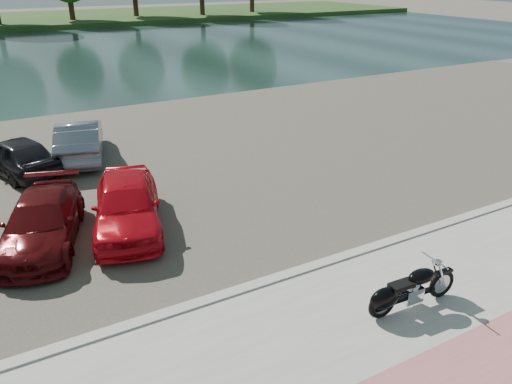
{
  "coord_description": "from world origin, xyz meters",
  "views": [
    {
      "loc": [
        -6.6,
        -6.43,
        6.8
      ],
      "look_at": [
        -0.43,
        4.65,
        1.1
      ],
      "focal_mm": 35.0,
      "sensor_mm": 36.0,
      "label": 1
    }
  ],
  "objects": [
    {
      "name": "motorcycle",
      "position": [
        0.42,
        -0.32,
        0.56
      ],
      "size": [
        2.33,
        0.75,
        1.05
      ],
      "rotation": [
        0.0,
        0.0,
        -0.05
      ],
      "color": "black",
      "rests_on": "promenade"
    },
    {
      "name": "promenade",
      "position": [
        0.0,
        -1.0,
        0.05
      ],
      "size": [
        60.0,
        6.0,
        0.1
      ],
      "primitive_type": "cube",
      "color": "#A19E97",
      "rests_on": "ground"
    },
    {
      "name": "car_3",
      "position": [
        -5.87,
        6.52,
        0.68
      ],
      "size": [
        3.06,
        4.76,
        1.28
      ],
      "primitive_type": "imported",
      "rotation": [
        0.0,
        0.0,
        -0.31
      ],
      "color": "#4C0A0D",
      "rests_on": "parking_lot"
    },
    {
      "name": "car_8",
      "position": [
        -5.91,
        12.27,
        0.73
      ],
      "size": [
        2.88,
        4.37,
        1.38
      ],
      "primitive_type": "imported",
      "rotation": [
        0.0,
        0.0,
        3.48
      ],
      "color": "black",
      "rests_on": "parking_lot"
    },
    {
      "name": "kerb",
      "position": [
        0.0,
        2.0,
        0.07
      ],
      "size": [
        60.0,
        0.3,
        0.14
      ],
      "primitive_type": "cube",
      "color": "#A19E97",
      "rests_on": "ground"
    },
    {
      "name": "ground",
      "position": [
        0.0,
        0.0,
        0.0
      ],
      "size": [
        200.0,
        200.0,
        0.0
      ],
      "primitive_type": "plane",
      "color": "#595447",
      "rests_on": "ground"
    },
    {
      "name": "parking_lot",
      "position": [
        0.0,
        11.0,
        0.02
      ],
      "size": [
        60.0,
        18.0,
        0.04
      ],
      "primitive_type": "cube",
      "color": "#474239",
      "rests_on": "ground"
    },
    {
      "name": "river",
      "position": [
        0.0,
        40.0,
        0.0
      ],
      "size": [
        120.0,
        40.0,
        0.0
      ],
      "primitive_type": "cube",
      "color": "#1A2F2C",
      "rests_on": "ground"
    },
    {
      "name": "far_bank",
      "position": [
        0.0,
        72.0,
        0.3
      ],
      "size": [
        120.0,
        24.0,
        0.6
      ],
      "primitive_type": "cube",
      "color": "#244317",
      "rests_on": "ground"
    },
    {
      "name": "pink_path",
      "position": [
        0.0,
        -2.5,
        0.1
      ],
      "size": [
        60.0,
        2.0,
        0.01
      ],
      "primitive_type": "cube",
      "color": "#A75E64",
      "rests_on": "promenade"
    },
    {
      "name": "car_9",
      "position": [
        -3.63,
        12.83,
        0.78
      ],
      "size": [
        2.59,
        4.76,
        1.49
      ],
      "primitive_type": "imported",
      "rotation": [
        0.0,
        0.0,
        2.91
      ],
      "color": "slate",
      "rests_on": "parking_lot"
    },
    {
      "name": "car_4",
      "position": [
        -3.66,
        6.27,
        0.8
      ],
      "size": [
        2.93,
        4.79,
        1.52
      ],
      "primitive_type": "imported",
      "rotation": [
        0.0,
        0.0,
        -0.27
      ],
      "color": "red",
      "rests_on": "parking_lot"
    }
  ]
}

